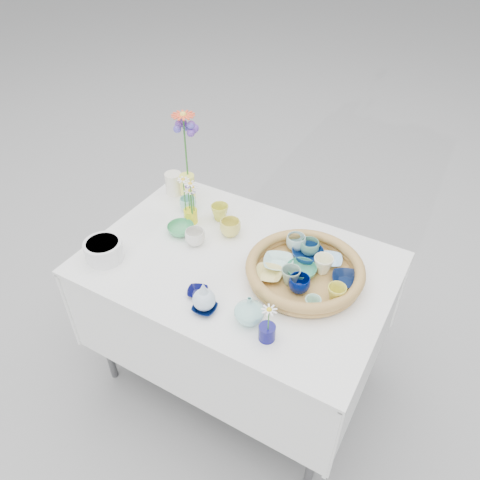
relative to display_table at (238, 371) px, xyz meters
The scene contains 34 objects.
ground 0.00m from the display_table, ahead, with size 80.00×80.00×0.00m, color gray.
display_table is the anchor object (origin of this frame).
wicker_tray 0.85m from the display_table, 10.12° to the left, with size 0.47×0.47×0.08m, color #9B6836, non-canonical shape.
tray_ceramic_0 0.85m from the display_table, 30.61° to the left, with size 0.13×0.13×0.04m, color navy.
tray_ceramic_1 0.92m from the display_table, 11.64° to the left, with size 0.11×0.11×0.03m, color #09173A.
tray_ceramic_2 0.93m from the display_table, ahead, with size 0.07×0.07×0.07m, color #D4CC43.
tray_ceramic_3 0.85m from the display_table, 10.08° to the left, with size 0.12×0.12×0.04m, color #46A87F.
tray_ceramic_4 0.86m from the display_table, ahead, with size 0.08×0.08×0.07m, color gray.
tray_ceramic_5 0.82m from the display_table, 15.80° to the left, with size 0.12×0.12×0.03m, color silver.
tray_ceramic_6 0.86m from the display_table, 44.95° to the left, with size 0.08×0.08×0.07m, color #A3C9C3.
tray_ceramic_7 0.89m from the display_table, 17.19° to the left, with size 0.08×0.08×0.07m, color #FFFCCE.
tray_ceramic_8 0.88m from the display_table, 26.39° to the left, with size 0.10×0.10×0.02m, color #AADBF9.
tray_ceramic_9 0.87m from the display_table, ahead, with size 0.08×0.08×0.07m, color #000F56.
tray_ceramic_10 0.81m from the display_table, 11.61° to the right, with size 0.11×0.11×0.03m, color #E8D47A.
tray_ceramic_11 0.90m from the display_table, 15.75° to the right, with size 0.06×0.06×0.06m, color #A4E0C7.
tray_ceramic_12 0.87m from the display_table, 36.50° to the left, with size 0.08×0.08×0.06m, color #528C72.
loose_ceramic_0 0.86m from the display_table, 135.45° to the left, with size 0.08×0.08×0.08m, color #CFCD3E.
loose_ceramic_1 0.82m from the display_table, 130.03° to the left, with size 0.09×0.09×0.07m, color #D9CE56.
loose_ceramic_2 0.85m from the display_table, behind, with size 0.12×0.12×0.04m, color #43A565.
loose_ceramic_3 0.83m from the display_table, behind, with size 0.09×0.09×0.07m, color silver.
loose_ceramic_4 0.81m from the display_table, 99.94° to the right, with size 0.08×0.08×0.02m, color #06083B.
loose_ceramic_5 0.91m from the display_table, 152.06° to the left, with size 0.08×0.08×0.06m, color #8ED1BF.
loose_ceramic_6 0.83m from the display_table, 84.35° to the right, with size 0.09×0.09×0.02m, color #05123E.
fluted_bowl 0.98m from the display_table, 152.89° to the right, with size 0.16×0.16×0.08m, color white, non-canonical shape.
bud_vase_paleblue 0.88m from the display_table, 85.80° to the right, with size 0.09×0.09×0.13m, color silver, non-canonical shape.
bud_vase_seafoam 0.88m from the display_table, 52.36° to the right, with size 0.11×0.11×0.11m, color #9EE3D9.
bud_vase_cobalt 0.90m from the display_table, 45.52° to the right, with size 0.06×0.06×0.06m, color #0D0C5A.
single_daisy 0.97m from the display_table, 45.62° to the right, with size 0.06×0.06×0.12m, color white, non-canonical shape.
tall_vase_yellow 0.99m from the display_table, 147.54° to the left, with size 0.07×0.07×0.13m, color #FEFE59.
gerbera 1.18m from the display_table, 146.44° to the left, with size 0.12×0.12×0.32m, color #FF502D, non-canonical shape.
hydrangea 1.15m from the display_table, 146.72° to the left, with size 0.09×0.09×0.32m, color #673BAE, non-canonical shape.
white_pitcher 1.02m from the display_table, 151.45° to the left, with size 0.12×0.08×0.11m, color white, non-canonical shape.
daisy_cup 0.87m from the display_table, 157.76° to the left, with size 0.06×0.06×0.07m, color yellow.
daisy_posy 0.98m from the display_table, 157.56° to the left, with size 0.08×0.08×0.17m, color white, non-canonical shape.
Camera 1 is at (0.73, -1.25, 2.08)m, focal length 35.00 mm.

